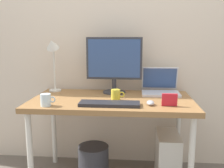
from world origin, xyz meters
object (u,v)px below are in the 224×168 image
object	(u,v)px
monitor	(114,62)
mouse	(150,103)
coffee_mug	(116,95)
computer_tower	(167,158)
keyboard	(109,104)
desk	(112,107)
laptop	(160,87)
photo_frame	(170,100)
wastebasket	(93,163)
glass_cup	(46,100)
desk_lamp	(53,53)

from	to	relation	value
monitor	mouse	size ratio (longest dim) A/B	5.44
monitor	coffee_mug	distance (m)	0.36
computer_tower	monitor	bearing A→B (deg)	158.90
keyboard	desk	bearing A→B (deg)	89.24
monitor	laptop	bearing A→B (deg)	2.58
photo_frame	wastebasket	world-z (taller)	photo_frame
monitor	coffee_mug	world-z (taller)	monitor
keyboard	photo_frame	world-z (taller)	photo_frame
desk	photo_frame	size ratio (longest dim) A/B	11.73
glass_cup	desk	bearing A→B (deg)	30.45
monitor	glass_cup	xyz separation A→B (m)	(-0.45, -0.49, -0.23)
mouse	computer_tower	world-z (taller)	mouse
wastebasket	glass_cup	bearing A→B (deg)	-136.07
coffee_mug	monitor	bearing A→B (deg)	97.72
keyboard	wastebasket	xyz separation A→B (m)	(-0.16, 0.23, -0.58)
mouse	computer_tower	size ratio (longest dim) A/B	0.21
monitor	coffee_mug	xyz separation A→B (m)	(0.04, -0.28, -0.23)
laptop	desk_lamp	size ratio (longest dim) A/B	0.65
keyboard	computer_tower	distance (m)	0.75
computer_tower	wastebasket	world-z (taller)	computer_tower
coffee_mug	wastebasket	world-z (taller)	coffee_mug
glass_cup	computer_tower	bearing A→B (deg)	18.34
mouse	glass_cup	xyz separation A→B (m)	(-0.75, -0.09, 0.03)
monitor	desk_lamp	bearing A→B (deg)	179.90
photo_frame	glass_cup	bearing A→B (deg)	-175.57
laptop	keyboard	size ratio (longest dim) A/B	0.73
laptop	coffee_mug	xyz separation A→B (m)	(-0.37, -0.29, -0.01)
mouse	wastebasket	bearing A→B (deg)	157.15
computer_tower	mouse	bearing A→B (deg)	-127.97
laptop	wastebasket	distance (m)	0.87
desk	monitor	xyz separation A→B (m)	(-0.00, 0.22, 0.34)
photo_frame	desk	bearing A→B (deg)	155.26
laptop	wastebasket	world-z (taller)	laptop
laptop	wastebasket	xyz separation A→B (m)	(-0.57, -0.22, -0.63)
monitor	computer_tower	size ratio (longest dim) A/B	1.16
desk	keyboard	size ratio (longest dim) A/B	2.93
desk	desk_lamp	bearing A→B (deg)	158.08
coffee_mug	computer_tower	xyz separation A→B (m)	(0.43, 0.10, -0.56)
laptop	photo_frame	distance (m)	0.44
laptop	wastebasket	size ratio (longest dim) A/B	1.07
desk_lamp	mouse	distance (m)	0.99
mouse	wastebasket	size ratio (longest dim) A/B	0.30
wastebasket	mouse	bearing A→B (deg)	-22.85
desk	glass_cup	world-z (taller)	glass_cup
desk	coffee_mug	xyz separation A→B (m)	(0.04, -0.06, 0.11)
photo_frame	monitor	bearing A→B (deg)	136.07
monitor	wastebasket	bearing A→B (deg)	-127.96
computer_tower	keyboard	bearing A→B (deg)	-152.01
mouse	glass_cup	world-z (taller)	glass_cup
desk_lamp	coffee_mug	bearing A→B (deg)	-25.50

